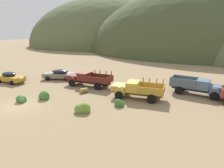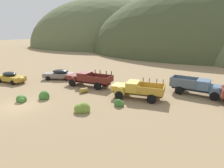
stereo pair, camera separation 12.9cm
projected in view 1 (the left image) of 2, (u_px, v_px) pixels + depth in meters
ground_plane at (20, 106)px, 18.63m from camera, size 300.00×300.00×0.00m
hill_far_left at (105, 45)px, 104.37m from camera, size 83.57×74.86×50.03m
hill_center at (194, 53)px, 67.68m from camera, size 78.86×59.39×45.10m
car_mustard at (11, 77)px, 26.90m from camera, size 4.81×2.21×1.57m
car_primer_gray at (58, 74)px, 28.83m from camera, size 5.22×3.18×1.57m
truck_oxblood at (86, 79)px, 25.28m from camera, size 6.63×2.59×2.16m
truck_faded_yellow at (134, 89)px, 20.65m from camera, size 5.82×2.66×2.16m
truck_chalk_blue at (201, 87)px, 21.43m from camera, size 6.36×3.26×1.91m
oil_drum_tipped at (84, 90)px, 22.55m from camera, size 0.99×1.07×0.58m
bush_lone_scrub at (140, 88)px, 23.78m from camera, size 1.13×0.95×0.97m
bush_front_right at (44, 97)px, 20.38m from camera, size 1.17×1.05×1.18m
bush_near_barrel at (119, 104)px, 18.51m from camera, size 1.02×0.96×0.94m
bush_back_edge at (21, 100)px, 19.57m from camera, size 1.12×1.05×0.95m
bush_front_left at (83, 109)px, 17.09m from camera, size 1.50×1.24×1.16m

